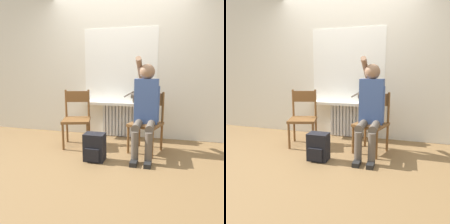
# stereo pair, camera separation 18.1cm
# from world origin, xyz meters

# --- Properties ---
(ground_plane) EXTENTS (12.00, 12.00, 0.00)m
(ground_plane) POSITION_xyz_m (0.00, 0.00, 0.00)
(ground_plane) COLOR brown
(wall_with_window) EXTENTS (7.00, 0.06, 2.70)m
(wall_with_window) POSITION_xyz_m (0.00, 1.23, 1.35)
(wall_with_window) COLOR silver
(wall_with_window) RESTS_ON ground_plane
(radiator) EXTENTS (0.62, 0.08, 0.61)m
(radiator) POSITION_xyz_m (0.00, 1.15, 0.30)
(radiator) COLOR silver
(radiator) RESTS_ON ground_plane
(windowsill) EXTENTS (1.38, 0.27, 0.05)m
(windowsill) POSITION_xyz_m (0.00, 1.07, 0.63)
(windowsill) COLOR white
(windowsill) RESTS_ON radiator
(window_glass) EXTENTS (1.33, 0.01, 1.29)m
(window_glass) POSITION_xyz_m (0.00, 1.20, 1.30)
(window_glass) COLOR white
(window_glass) RESTS_ON windowsill
(chair_left) EXTENTS (0.53, 0.53, 0.90)m
(chair_left) POSITION_xyz_m (-0.57, 0.51, 0.46)
(chair_left) COLOR brown
(chair_left) RESTS_ON ground_plane
(chair_right) EXTENTS (0.54, 0.54, 0.90)m
(chair_right) POSITION_xyz_m (0.57, 0.51, 0.46)
(chair_right) COLOR brown
(chair_right) RESTS_ON ground_plane
(person) EXTENTS (0.36, 1.02, 1.42)m
(person) POSITION_xyz_m (0.56, 0.40, 0.73)
(person) COLOR brown
(person) RESTS_ON ground_plane
(cat) EXTENTS (0.50, 0.10, 0.21)m
(cat) POSITION_xyz_m (0.41, 1.08, 0.78)
(cat) COLOR #4C4238
(cat) RESTS_ON windowsill
(backpack) EXTENTS (0.28, 0.23, 0.38)m
(backpack) POSITION_xyz_m (-0.08, -0.04, 0.19)
(backpack) COLOR black
(backpack) RESTS_ON ground_plane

